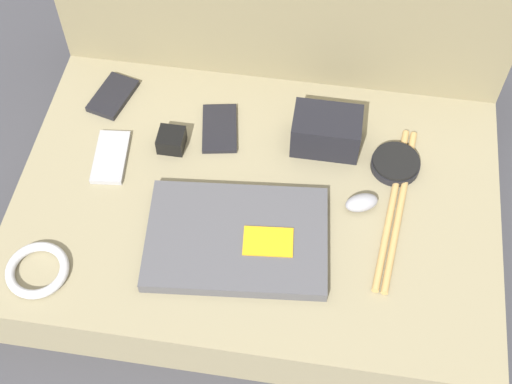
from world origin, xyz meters
The scene contains 13 objects.
ground_plane centered at (0.00, 0.00, 0.00)m, with size 8.00×8.00×0.00m, color #38383D.
couch_seat centered at (0.00, 0.00, 0.06)m, with size 0.93×0.62×0.13m.
couch_backrest centered at (0.00, 0.41, 0.22)m, with size 0.93×0.20×0.44m.
laptop centered at (-0.02, -0.10, 0.14)m, with size 0.35×0.25×0.03m.
computer_mouse centered at (0.20, 0.01, 0.14)m, with size 0.07×0.06×0.03m.
speaker_puck centered at (0.26, 0.11, 0.14)m, with size 0.10×0.10×0.02m.
phone_silver centered at (-0.34, 0.21, 0.13)m, with size 0.09×0.13×0.01m.
phone_black centered at (-0.30, 0.05, 0.13)m, with size 0.07×0.13×0.01m.
phone_small centered at (-0.10, 0.15, 0.13)m, with size 0.09×0.13×0.01m.
camera_pouch centered at (0.12, 0.15, 0.17)m, with size 0.13×0.09×0.08m.
charger_brick centered at (-0.19, 0.10, 0.15)m, with size 0.05×0.05×0.04m.
cable_coil centered at (-0.36, -0.22, 0.14)m, with size 0.11×0.11×0.02m.
drumstick_pair centered at (0.27, 0.02, 0.13)m, with size 0.07×0.37×0.01m.
Camera 1 is at (0.11, -0.75, 1.26)m, focal length 50.00 mm.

